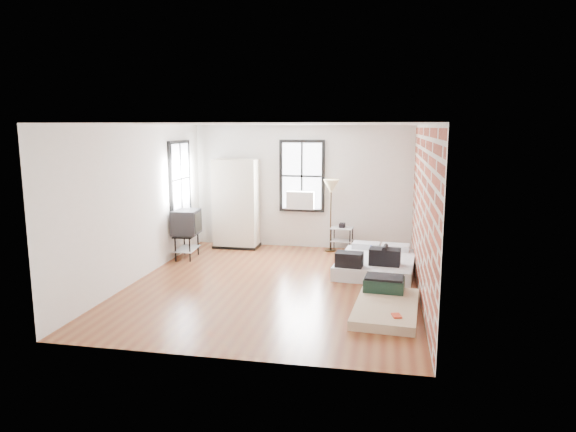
% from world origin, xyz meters
% --- Properties ---
extents(ground, '(6.00, 6.00, 0.00)m').
position_xyz_m(ground, '(0.00, 0.00, 0.00)').
color(ground, brown).
rests_on(ground, ground).
extents(room_shell, '(5.02, 6.02, 2.80)m').
position_xyz_m(room_shell, '(0.23, 0.36, 1.74)').
color(room_shell, silver).
rests_on(room_shell, ground).
extents(mattress_main, '(1.59, 2.04, 0.62)m').
position_xyz_m(mattress_main, '(1.74, 1.22, 0.17)').
color(mattress_main, silver).
rests_on(mattress_main, ground).
extents(mattress_bare, '(1.04, 1.79, 0.37)m').
position_xyz_m(mattress_bare, '(1.94, -0.88, 0.11)').
color(mattress_bare, '#C8B990').
rests_on(mattress_bare, ground).
extents(wardrobe, '(1.03, 0.60, 2.03)m').
position_xyz_m(wardrobe, '(-1.47, 2.65, 1.01)').
color(wardrobe, black).
rests_on(wardrobe, ground).
extents(side_table, '(0.52, 0.43, 0.63)m').
position_xyz_m(side_table, '(0.95, 2.72, 0.42)').
color(side_table, black).
rests_on(side_table, ground).
extents(floor_lamp, '(0.35, 0.35, 1.61)m').
position_xyz_m(floor_lamp, '(0.70, 2.65, 1.38)').
color(floor_lamp, '#312210').
rests_on(floor_lamp, ground).
extents(tv_stand, '(0.56, 0.77, 1.04)m').
position_xyz_m(tv_stand, '(-2.21, 1.47, 0.74)').
color(tv_stand, black).
rests_on(tv_stand, ground).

